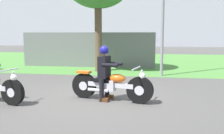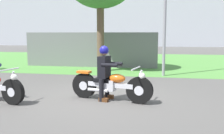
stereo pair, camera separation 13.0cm
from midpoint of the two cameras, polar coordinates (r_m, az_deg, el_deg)
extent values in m
plane|color=#565451|center=(6.85, -2.64, -6.96)|extent=(120.00, 120.00, 0.00)
cube|color=#549342|center=(16.19, 5.00, 1.40)|extent=(60.00, 12.00, 0.01)
cylinder|color=black|center=(6.23, 6.86, -5.27)|extent=(0.68, 0.26, 0.67)
cylinder|color=silver|center=(6.23, 6.86, -5.27)|extent=(0.26, 0.19, 0.24)
cylinder|color=black|center=(6.81, -5.78, -4.18)|extent=(0.68, 0.26, 0.67)
cylinder|color=silver|center=(6.81, -5.78, -4.18)|extent=(0.26, 0.19, 0.24)
cube|color=silver|center=(6.47, 0.26, -4.04)|extent=(1.24, 0.40, 0.12)
cube|color=silver|center=(6.49, -0.15, -4.18)|extent=(0.36, 0.30, 0.28)
ellipsoid|color=orange|center=(6.37, 1.76, -2.57)|extent=(0.48, 0.33, 0.22)
cube|color=black|center=(6.53, -1.53, -3.03)|extent=(0.48, 0.33, 0.10)
cube|color=orange|center=(6.74, -5.82, -1.12)|extent=(0.39, 0.27, 0.06)
cylinder|color=silver|center=(6.20, 6.46, -2.98)|extent=(0.26, 0.10, 0.53)
cylinder|color=silver|center=(6.17, 6.05, -0.30)|extent=(0.18, 0.65, 0.04)
sphere|color=white|center=(6.15, 7.45, -2.04)|extent=(0.16, 0.16, 0.16)
cylinder|color=silver|center=(6.49, -2.68, -5.27)|extent=(0.55, 0.20, 0.08)
cylinder|color=black|center=(6.72, -0.58, -4.67)|extent=(0.12, 0.12, 0.59)
cube|color=#593319|center=(6.75, -0.11, -6.73)|extent=(0.26, 0.15, 0.10)
cylinder|color=black|center=(6.40, -1.86, -5.29)|extent=(0.12, 0.12, 0.59)
cube|color=#593319|center=(6.43, -1.36, -7.45)|extent=(0.26, 0.15, 0.10)
cube|color=black|center=(6.46, -1.22, 0.00)|extent=(0.30, 0.42, 0.56)
cylinder|color=black|center=(6.52, 1.15, 0.78)|extent=(0.43, 0.18, 0.09)
cylinder|color=black|center=(6.21, 0.00, 0.44)|extent=(0.43, 0.18, 0.09)
sphere|color=tan|center=(6.42, -1.23, 3.54)|extent=(0.20, 0.20, 0.20)
sphere|color=navy|center=(6.42, -1.23, 3.81)|extent=(0.24, 0.24, 0.24)
cylinder|color=black|center=(6.55, -21.06, -5.28)|extent=(0.64, 0.25, 0.63)
cylinder|color=silver|center=(6.55, -21.06, -5.28)|extent=(0.25, 0.18, 0.22)
cylinder|color=silver|center=(6.54, -21.48, -3.09)|extent=(0.26, 0.10, 0.53)
cylinder|color=silver|center=(6.53, -21.92, -0.55)|extent=(0.18, 0.65, 0.04)
sphere|color=white|center=(6.45, -20.83, -2.21)|extent=(0.16, 0.16, 0.16)
cylinder|color=brown|center=(11.56, -2.30, 6.44)|extent=(0.33, 0.33, 3.00)
cylinder|color=gray|center=(10.52, 12.36, 14.58)|extent=(0.12, 0.12, 6.08)
cube|color=slate|center=(13.10, -4.85, 3.90)|extent=(7.00, 0.06, 1.80)
camera|label=1|loc=(0.06, -89.44, 0.07)|focal=40.23mm
camera|label=2|loc=(0.06, 90.56, -0.07)|focal=40.23mm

